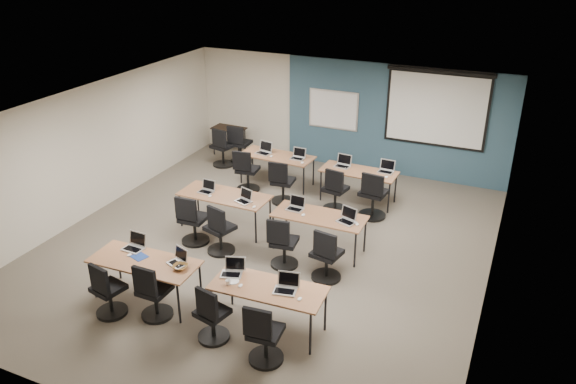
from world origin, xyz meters
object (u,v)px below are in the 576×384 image
at_px(spare_chair_a, 239,147).
at_px(laptop_4, 207,189).
at_px(laptop_10, 343,163).
at_px(task_chair_1, 153,296).
at_px(laptop_11, 386,169).
at_px(task_chair_9, 282,186).
at_px(task_chair_3, 264,338).
at_px(laptop_8, 264,150).
at_px(task_chair_0, 107,294).
at_px(laptop_7, 347,218).
at_px(training_table_back_left, 277,157).
at_px(task_chair_2, 211,318).
at_px(task_chair_10, 335,193).
at_px(task_chair_11, 373,199).
at_px(laptop_1, 179,260).
at_px(laptop_9, 298,156).
at_px(task_chair_4, 193,224).
at_px(laptop_3, 286,286).
at_px(utility_table, 229,131).
at_px(task_chair_5, 220,233).
at_px(projector_screen, 437,104).
at_px(training_table_front_left, 144,263).
at_px(laptop_5, 244,198).
at_px(task_chair_7, 326,259).
at_px(laptop_0, 135,245).
at_px(training_table_back_right, 359,173).
at_px(laptop_6, 296,206).
at_px(task_chair_6, 283,247).
at_px(training_table_front_right, 268,290).
at_px(training_table_mid_left, 224,197).
at_px(whiteboard, 333,110).
at_px(laptop_2, 233,270).
at_px(task_chair_8, 246,174).
at_px(training_table_mid_right, 319,218).

bearing_deg(spare_chair_a, laptop_4, -74.30).
height_order(laptop_4, laptop_10, laptop_10).
bearing_deg(task_chair_1, laptop_11, 69.29).
bearing_deg(task_chair_1, task_chair_9, 89.50).
xyz_separation_m(task_chair_3, laptop_8, (-2.75, 5.63, 0.39)).
height_order(task_chair_1, laptop_4, task_chair_1).
distance_m(task_chair_0, laptop_4, 3.28).
relative_size(laptop_7, laptop_11, 0.99).
bearing_deg(training_table_back_left, laptop_8, -178.99).
bearing_deg(training_table_back_left, task_chair_2, -71.37).
distance_m(task_chair_10, task_chair_11, 0.82).
distance_m(laptop_1, laptop_9, 4.90).
bearing_deg(laptop_1, task_chair_4, 136.79).
xyz_separation_m(laptop_1, task_chair_4, (-0.86, 1.69, -0.37)).
xyz_separation_m(laptop_1, laptop_7, (1.97, 2.41, 0.00)).
distance_m(laptop_7, spare_chair_a, 5.20).
xyz_separation_m(task_chair_2, laptop_3, (0.90, 0.64, 0.40)).
relative_size(task_chair_4, task_chair_9, 1.01).
distance_m(task_chair_11, utility_table, 5.00).
bearing_deg(task_chair_10, task_chair_5, -108.30).
height_order(task_chair_1, task_chair_3, task_chair_3).
distance_m(projector_screen, task_chair_4, 6.21).
bearing_deg(task_chair_1, training_table_front_left, 138.57).
relative_size(laptop_5, task_chair_7, 0.30).
relative_size(laptop_0, laptop_10, 1.00).
xyz_separation_m(training_table_back_right, laptop_0, (-2.37, -4.66, 0.11)).
height_order(training_table_back_right, laptop_11, laptop_11).
relative_size(projector_screen, laptop_6, 7.78).
height_order(training_table_back_left, task_chair_6, task_chair_6).
height_order(training_table_back_right, laptop_1, laptop_1).
height_order(task_chair_2, task_chair_6, task_chair_6).
bearing_deg(laptop_5, task_chair_6, -15.12).
bearing_deg(training_table_back_left, laptop_7, -40.99).
distance_m(training_table_front_right, laptop_1, 1.58).
xyz_separation_m(training_table_mid_left, training_table_back_left, (0.04, 2.39, -0.00)).
height_order(whiteboard, laptop_2, whiteboard).
relative_size(laptop_6, task_chair_9, 0.31).
xyz_separation_m(task_chair_0, laptop_3, (2.67, 0.78, 0.39)).
height_order(task_chair_6, laptop_8, laptop_8).
relative_size(training_table_front_left, laptop_6, 5.72).
relative_size(laptop_0, task_chair_1, 0.34).
bearing_deg(training_table_back_left, task_chair_7, -50.32).
distance_m(laptop_5, laptop_11, 3.32).
height_order(training_table_front_right, task_chair_10, task_chair_10).
relative_size(task_chair_8, task_chair_11, 0.96).
relative_size(task_chair_4, task_chair_11, 0.97).
bearing_deg(task_chair_0, task_chair_10, 79.74).
distance_m(laptop_8, laptop_10, 1.96).
height_order(projector_screen, laptop_9, projector_screen).
bearing_deg(training_table_mid_right, projector_screen, 72.94).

